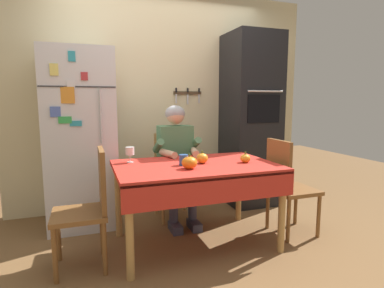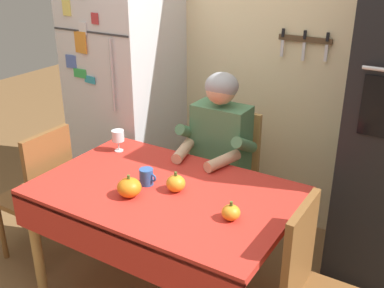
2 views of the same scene
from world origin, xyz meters
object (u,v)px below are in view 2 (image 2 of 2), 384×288
at_px(coffee_mug, 147,177).
at_px(pumpkin_large, 231,212).
at_px(pumpkin_medium, 176,183).
at_px(seated_person, 216,152).
at_px(wine_glass, 118,136).
at_px(chair_behind_person, 228,172).
at_px(chair_left_side, 42,190).
at_px(refrigerator, 126,93).
at_px(pumpkin_small, 129,187).
at_px(dining_table, 162,204).

distance_m(coffee_mug, pumpkin_large, 0.56).
relative_size(pumpkin_large, pumpkin_medium, 0.86).
relative_size(seated_person, wine_glass, 8.81).
bearing_deg(wine_glass, chair_behind_person, 43.74).
bearing_deg(chair_behind_person, pumpkin_large, -62.25).
distance_m(chair_behind_person, coffee_mug, 0.83).
xyz_separation_m(pumpkin_large, pumpkin_medium, (-0.38, 0.10, 0.01)).
xyz_separation_m(wine_glass, pumpkin_medium, (0.60, -0.25, -0.05)).
distance_m(seated_person, chair_left_side, 1.15).
distance_m(refrigerator, wine_glass, 0.73).
bearing_deg(refrigerator, pumpkin_medium, -39.80).
distance_m(pumpkin_large, pumpkin_small, 0.56).
bearing_deg(refrigerator, wine_glass, -55.39).
bearing_deg(pumpkin_large, wine_glass, 160.86).
distance_m(chair_behind_person, chair_left_side, 1.25).
bearing_deg(pumpkin_small, pumpkin_large, 8.00).
bearing_deg(pumpkin_large, chair_left_side, -179.57).
bearing_deg(seated_person, chair_behind_person, 90.00).
xyz_separation_m(chair_behind_person, wine_glass, (-0.53, -0.51, 0.33)).
distance_m(coffee_mug, pumpkin_medium, 0.18).
relative_size(dining_table, pumpkin_large, 14.29).
bearing_deg(chair_left_side, pumpkin_medium, 6.19).
bearing_deg(seated_person, chair_left_side, -143.19).
height_order(refrigerator, pumpkin_small, refrigerator).
bearing_deg(dining_table, pumpkin_large, -7.60).
relative_size(chair_behind_person, coffee_mug, 8.87).
relative_size(dining_table, chair_behind_person, 1.51).
xyz_separation_m(coffee_mug, pumpkin_small, (0.00, -0.15, 0.00)).
xyz_separation_m(chair_left_side, pumpkin_medium, (0.97, 0.11, 0.27)).
bearing_deg(pumpkin_large, refrigerator, 146.00).
relative_size(chair_behind_person, pumpkin_small, 7.21).
distance_m(wine_glass, pumpkin_large, 1.04).
bearing_deg(chair_left_side, coffee_mug, 6.10).
bearing_deg(wine_glass, refrigerator, 124.61).
relative_size(seated_person, coffee_mug, 11.88).
distance_m(dining_table, chair_behind_person, 0.81).
relative_size(wine_glass, pumpkin_small, 1.09).
distance_m(coffee_mug, wine_glass, 0.50).
relative_size(chair_left_side, coffee_mug, 8.87).
bearing_deg(seated_person, pumpkin_medium, -83.18).
height_order(pumpkin_large, pumpkin_small, pumpkin_small).
bearing_deg(coffee_mug, refrigerator, 134.01).
distance_m(seated_person, pumpkin_small, 0.75).
relative_size(dining_table, pumpkin_medium, 12.33).
xyz_separation_m(seated_person, wine_glass, (-0.53, -0.32, 0.10)).
distance_m(refrigerator, chair_behind_person, 1.03).
distance_m(chair_left_side, coffee_mug, 0.84).
bearing_deg(wine_glass, dining_table, -27.75).
xyz_separation_m(pumpkin_large, pumpkin_small, (-0.56, -0.08, 0.01)).
bearing_deg(coffee_mug, pumpkin_small, -89.80).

